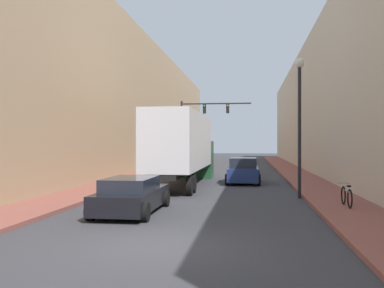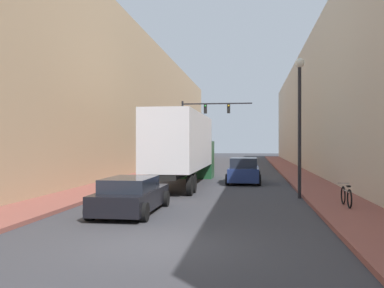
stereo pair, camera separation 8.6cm
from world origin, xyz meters
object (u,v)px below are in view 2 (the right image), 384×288
(semi_truck, at_px, (184,146))
(suv_car, at_px, (244,171))
(sedan_car, at_px, (131,195))
(parked_bicycle, at_px, (346,196))
(traffic_signal_gantry, at_px, (199,122))
(street_lamp, at_px, (300,108))

(semi_truck, xyz_separation_m, suv_car, (3.61, 1.74, -1.64))
(suv_car, bearing_deg, sedan_car, -107.51)
(parked_bicycle, bearing_deg, suv_car, 111.16)
(sedan_car, xyz_separation_m, suv_car, (3.89, 12.33, 0.14))
(semi_truck, relative_size, traffic_signal_gantry, 1.88)
(street_lamp, bearing_deg, traffic_signal_gantry, 108.92)
(semi_truck, distance_m, suv_car, 4.33)
(sedan_car, distance_m, parked_bicycle, 8.18)
(parked_bicycle, bearing_deg, semi_truck, 131.02)
(traffic_signal_gantry, bearing_deg, sedan_car, -88.20)
(sedan_car, height_order, suv_car, suv_car)
(semi_truck, height_order, sedan_car, semi_truck)
(sedan_car, bearing_deg, semi_truck, 88.47)
(sedan_car, relative_size, suv_car, 1.06)
(semi_truck, xyz_separation_m, sedan_car, (-0.28, -10.58, -1.78))
(semi_truck, xyz_separation_m, street_lamp, (6.32, -5.52, 1.79))
(traffic_signal_gantry, height_order, street_lamp, traffic_signal_gantry)
(street_lamp, relative_size, parked_bicycle, 3.57)
(parked_bicycle, bearing_deg, traffic_signal_gantry, 109.41)
(suv_car, distance_m, parked_bicycle, 11.38)
(semi_truck, relative_size, suv_car, 2.93)
(semi_truck, height_order, suv_car, semi_truck)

